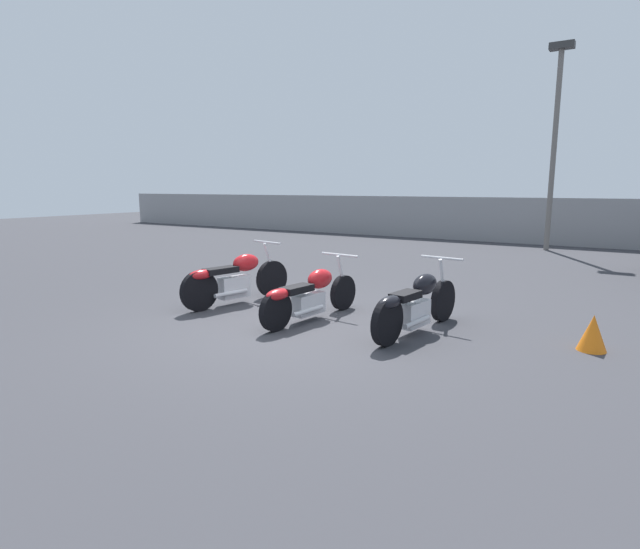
# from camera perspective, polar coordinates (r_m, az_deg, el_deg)

# --- Properties ---
(ground_plane) EXTENTS (60.00, 60.00, 0.00)m
(ground_plane) POSITION_cam_1_polar(r_m,az_deg,el_deg) (7.29, -3.31, -5.95)
(ground_plane) COLOR #38383D
(fence_back) EXTENTS (40.00, 0.04, 1.63)m
(fence_back) POSITION_cam_1_polar(r_m,az_deg,el_deg) (19.32, 20.05, 5.86)
(fence_back) COLOR gray
(fence_back) RESTS_ON ground_plane
(light_pole_left) EXTENTS (0.70, 0.35, 6.27)m
(light_pole_left) POSITION_cam_1_polar(r_m,az_deg,el_deg) (17.58, 25.32, 14.90)
(light_pole_left) COLOR slate
(light_pole_left) RESTS_ON ground_plane
(motorcycle_slot_0) EXTENTS (0.79, 2.18, 1.03)m
(motorcycle_slot_0) POSITION_cam_1_polar(r_m,az_deg,el_deg) (8.70, -9.63, -0.48)
(motorcycle_slot_0) COLOR black
(motorcycle_slot_0) RESTS_ON ground_plane
(motorcycle_slot_1) EXTENTS (0.71, 2.16, 0.94)m
(motorcycle_slot_1) POSITION_cam_1_polar(r_m,az_deg,el_deg) (7.53, -1.16, -2.33)
(motorcycle_slot_1) COLOR black
(motorcycle_slot_1) RESTS_ON ground_plane
(motorcycle_slot_2) EXTENTS (0.66, 2.17, 0.99)m
(motorcycle_slot_2) POSITION_cam_1_polar(r_m,az_deg,el_deg) (6.98, 10.94, -3.30)
(motorcycle_slot_2) COLOR black
(motorcycle_slot_2) RESTS_ON ground_plane
(traffic_cone_near) EXTENTS (0.35, 0.35, 0.45)m
(traffic_cone_near) POSITION_cam_1_polar(r_m,az_deg,el_deg) (7.03, 28.72, -5.87)
(traffic_cone_near) COLOR orange
(traffic_cone_near) RESTS_ON ground_plane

